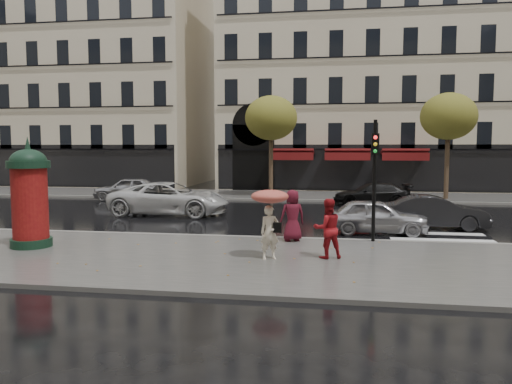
% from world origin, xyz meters
% --- Properties ---
extents(ground, '(160.00, 160.00, 0.00)m').
position_xyz_m(ground, '(0.00, 0.00, 0.00)').
color(ground, black).
rests_on(ground, ground).
extents(near_sidewalk, '(90.00, 7.00, 0.12)m').
position_xyz_m(near_sidewalk, '(0.00, -0.50, 0.06)').
color(near_sidewalk, '#474744').
rests_on(near_sidewalk, ground).
extents(far_sidewalk, '(90.00, 6.00, 0.12)m').
position_xyz_m(far_sidewalk, '(0.00, 19.00, 0.06)').
color(far_sidewalk, '#474744').
rests_on(far_sidewalk, ground).
extents(near_kerb, '(90.00, 0.25, 0.14)m').
position_xyz_m(near_kerb, '(0.00, 3.00, 0.07)').
color(near_kerb, slate).
rests_on(near_kerb, ground).
extents(far_kerb, '(90.00, 0.25, 0.14)m').
position_xyz_m(far_kerb, '(0.00, 16.00, 0.07)').
color(far_kerb, slate).
rests_on(far_kerb, ground).
extents(zebra_crossing, '(3.60, 11.75, 0.01)m').
position_xyz_m(zebra_crossing, '(6.00, 9.60, 0.01)').
color(zebra_crossing, silver).
rests_on(zebra_crossing, ground).
extents(bldg_far_corner, '(26.00, 14.00, 22.90)m').
position_xyz_m(bldg_far_corner, '(6.00, 30.00, 11.31)').
color(bldg_far_corner, '#B7A88C').
rests_on(bldg_far_corner, ground).
extents(bldg_far_left, '(24.00, 14.00, 22.90)m').
position_xyz_m(bldg_far_left, '(-22.00, 30.00, 11.31)').
color(bldg_far_left, '#B7A88C').
rests_on(bldg_far_left, ground).
extents(tree_far_left, '(3.40, 3.40, 6.64)m').
position_xyz_m(tree_far_left, '(-2.00, 18.00, 5.17)').
color(tree_far_left, '#38281C').
rests_on(tree_far_left, ground).
extents(tree_far_right, '(3.40, 3.40, 6.64)m').
position_xyz_m(tree_far_right, '(9.00, 18.00, 5.17)').
color(tree_far_right, '#38281C').
rests_on(tree_far_right, ground).
extents(woman_umbrella, '(1.07, 1.07, 2.06)m').
position_xyz_m(woman_umbrella, '(0.37, -0.47, 1.48)').
color(woman_umbrella, beige).
rests_on(woman_umbrella, near_sidewalk).
extents(woman_red, '(1.01, 0.90, 1.73)m').
position_xyz_m(woman_red, '(1.99, -0.08, 0.98)').
color(woman_red, maroon).
rests_on(woman_red, near_sidewalk).
extents(man_burgundy, '(1.01, 0.86, 1.76)m').
position_xyz_m(man_burgundy, '(0.77, 2.40, 1.00)').
color(man_burgundy, '#52101D').
rests_on(man_burgundy, near_sidewalk).
extents(morris_column, '(1.32, 1.32, 3.54)m').
position_xyz_m(morris_column, '(-7.45, 0.09, 1.81)').
color(morris_column, black).
rests_on(morris_column, near_sidewalk).
extents(traffic_light, '(0.26, 0.39, 4.11)m').
position_xyz_m(traffic_light, '(3.49, 2.72, 2.61)').
color(traffic_light, black).
rests_on(traffic_light, near_sidewalk).
extents(car_silver, '(3.96, 1.62, 1.35)m').
position_xyz_m(car_silver, '(3.74, 5.03, 0.67)').
color(car_silver, '#A9A9AD').
rests_on(car_silver, ground).
extents(car_darkgrey, '(4.11, 1.46, 1.35)m').
position_xyz_m(car_darkgrey, '(6.21, 6.59, 0.67)').
color(car_darkgrey, black).
rests_on(car_darkgrey, ground).
extents(car_white, '(5.81, 2.71, 1.61)m').
position_xyz_m(car_white, '(-5.79, 8.83, 0.81)').
color(car_white, silver).
rests_on(car_white, ground).
extents(car_black, '(4.54, 2.30, 1.26)m').
position_xyz_m(car_black, '(4.25, 14.66, 0.63)').
color(car_black, black).
rests_on(car_black, ground).
extents(car_far_silver, '(4.39, 2.11, 1.45)m').
position_xyz_m(car_far_silver, '(-10.61, 15.00, 0.72)').
color(car_far_silver, '#97979C').
rests_on(car_far_silver, ground).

